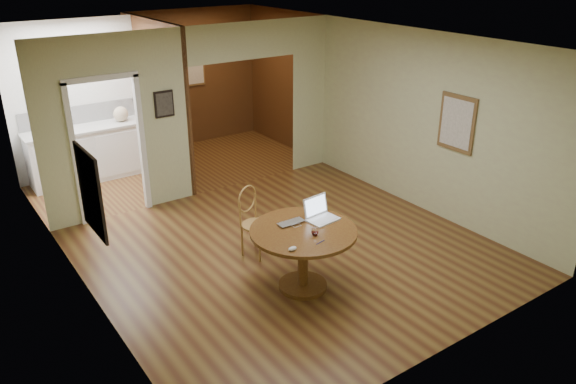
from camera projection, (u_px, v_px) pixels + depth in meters
floor at (292, 253)px, 7.51m from camera, size 5.00×5.00×0.00m
room_shell at (158, 114)px, 9.08m from camera, size 5.20×7.50×5.00m
dining_table at (303, 245)px, 6.52m from camera, size 1.24×1.24×0.78m
chair at (253, 217)px, 7.30m from camera, size 0.52×0.52×0.95m
open_laptop at (320, 213)px, 6.69m from camera, size 0.39×0.35×0.25m
closed_laptop at (294, 224)px, 6.54m from camera, size 0.33×0.22×0.03m
mouse at (292, 249)px, 5.99m from camera, size 0.10×0.06×0.04m
wine_glass at (315, 231)px, 6.30m from camera, size 0.09×0.09×0.10m
pen at (320, 242)px, 6.15m from camera, size 0.13×0.03×0.01m
kitchen_cabinet at (89, 153)px, 9.77m from camera, size 2.06×0.60×0.94m
grocery_bag at (121, 114)px, 9.86m from camera, size 0.29×0.26×0.27m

